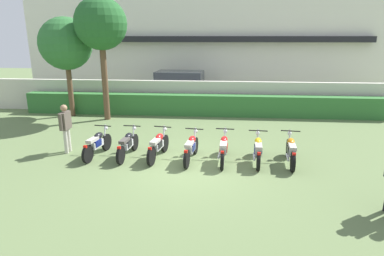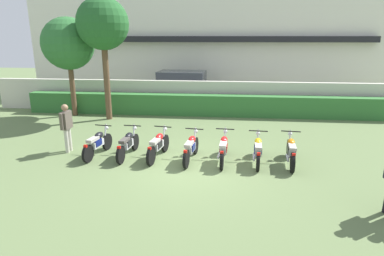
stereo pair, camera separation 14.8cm
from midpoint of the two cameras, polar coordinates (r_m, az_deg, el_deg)
ground at (r=9.98m, az=-0.13°, el=-6.89°), size 60.00×60.00×0.00m
building at (r=24.17m, az=3.74°, el=14.94°), size 23.79×6.50×6.99m
compound_wall at (r=16.98m, az=2.55°, el=5.50°), size 22.60×0.30×1.63m
hedge_row at (r=16.35m, az=2.39°, el=4.04°), size 18.08×0.70×1.04m
parked_car at (r=19.29m, az=-1.12°, el=7.12°), size 4.62×2.33×1.89m
tree_near_inspector at (r=17.05m, az=-20.69°, el=13.62°), size 2.48×2.48×4.76m
tree_far_side at (r=15.73m, az=-15.13°, el=17.09°), size 2.34×2.34×5.57m
motorcycle_in_row_0 at (r=11.19m, az=-15.91°, el=-2.57°), size 0.60×1.82×0.95m
motorcycle_in_row_1 at (r=10.89m, az=-10.83°, el=-2.74°), size 0.60×1.90×0.95m
motorcycle_in_row_2 at (r=10.61m, az=-5.58°, el=-2.99°), size 0.62×1.88×0.96m
motorcycle_in_row_3 at (r=10.35m, az=0.23°, el=-3.45°), size 0.60×1.86×0.94m
motorcycle_in_row_4 at (r=10.32m, az=5.97°, el=-3.56°), size 0.60×1.94×0.95m
motorcycle_in_row_5 at (r=10.37m, az=11.88°, el=-3.78°), size 0.60×1.81×0.94m
motorcycle_in_row_6 at (r=10.51m, az=17.37°, el=-3.85°), size 0.60×1.86×0.96m
inspector_person at (r=11.76m, az=-20.86°, el=0.66°), size 0.22×0.67×1.67m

